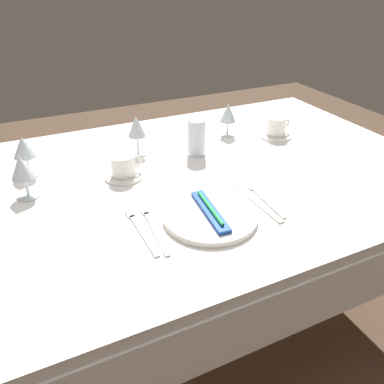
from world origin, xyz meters
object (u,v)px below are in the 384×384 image
Objects in this scene: wine_glass_centre at (22,170)px; fork_outer at (153,227)px; fork_inner at (140,229)px; wine_glass_far at (228,115)px; dinner_knife at (258,203)px; spoon_soup at (261,196)px; toothbrush_package at (210,211)px; wine_glass_left at (137,128)px; coffee_cup_right at (277,126)px; coffee_cup_left at (124,165)px; dinner_plate at (210,216)px; drink_tumbler at (196,140)px; wine_glass_right at (24,149)px.

fork_outer is at bearing -47.17° from wine_glass_centre.
wine_glass_far is at bearing 41.55° from fork_inner.
dinner_knife is 1.18× the size of spoon_soup.
toothbrush_package is at bearing -36.84° from wine_glass_centre.
wine_glass_left reaches higher than fork_inner.
fork_outer is 0.78m from coffee_cup_right.
wine_glass_centre is at bearing 179.16° from coffee_cup_left.
drink_tumbler reaches higher than dinner_plate.
drink_tumbler is at bearing 69.85° from toothbrush_package.
coffee_cup_left is at bearing 133.83° from dinner_knife.
toothbrush_package is 0.94× the size of fork_inner.
fork_outer is 1.03× the size of fork_inner.
dinner_knife is 0.71m from wine_glass_centre.
coffee_cup_right reaches higher than dinner_knife.
dinner_plate is at bearing -65.91° from coffee_cup_left.
coffee_cup_right reaches higher than dinner_plate.
dinner_knife is 2.31× the size of coffee_cup_right.
wine_glass_far is (0.50, 0.48, 0.09)m from fork_outer.
wine_glass_centre reaches higher than spoon_soup.
wine_glass_right reaches higher than wine_glass_far.
fork_outer is at bearing -136.16° from wine_glass_far.
wine_glass_right is (-0.44, 0.48, 0.09)m from dinner_plate.
toothbrush_package is 0.66m from coffee_cup_right.
spoon_soup is 1.93× the size of coffee_cup_left.
coffee_cup_left is at bearing 88.06° from fork_outer.
dinner_plate is at bearing -36.84° from wine_glass_centre.
dinner_knife is 1.76× the size of drink_tumbler.
spoon_soup is (0.19, 0.03, -0.02)m from toothbrush_package.
dinner_plate is 0.16m from fork_outer.
coffee_cup_right reaches higher than coffee_cup_left.
wine_glass_centre is at bearing -168.26° from wine_glass_far.
wine_glass_left is at bearing 96.32° from toothbrush_package.
fork_inner is 0.81m from coffee_cup_right.
wine_glass_far is at bearing 11.74° from wine_glass_centre.
dinner_knife is 0.53m from wine_glass_left.
dinner_plate is at bearing -8.54° from fork_inner.
coffee_cup_right is at bearing -4.37° from wine_glass_right.
coffee_cup_right is (0.68, 0.39, 0.04)m from fork_outer.
dinner_plate is 2.56× the size of coffee_cup_right.
wine_glass_right is at bearing 83.62° from wine_glass_centre.
fork_inner is 0.72m from wine_glass_far.
dinner_knife is 0.54m from coffee_cup_right.
coffee_cup_left is (-0.31, 0.33, 0.04)m from dinner_knife.
dinner_knife is at bearing -109.51° from wine_glass_far.
wine_glass_centre is at bearing 143.16° from dinner_plate.
toothbrush_package is at bearing -170.04° from spoon_soup.
drink_tumbler is at bearing -150.34° from wine_glass_far.
drink_tumbler reaches higher than coffee_cup_left.
spoon_soup is 0.37m from drink_tumbler.
spoon_soup is 1.50× the size of wine_glass_centre.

